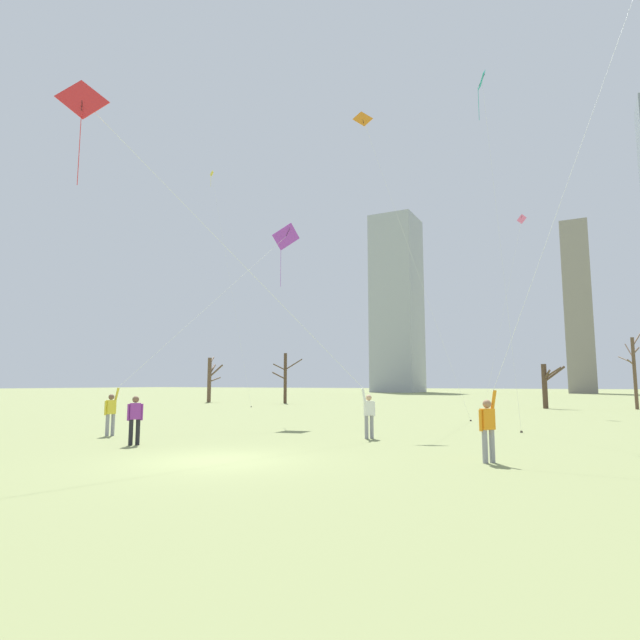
{
  "coord_description": "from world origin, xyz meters",
  "views": [
    {
      "loc": [
        8.94,
        -11.29,
        2.05
      ],
      "look_at": [
        0.0,
        6.0,
        4.44
      ],
      "focal_mm": 28.97,
      "sensor_mm": 36.0,
      "label": 1
    }
  ],
  "objects_px": {
    "kite_flyer_foreground_right_purple": "(173,350)",
    "bare_tree_left_of_center": "(634,369)",
    "distant_kite_drifting_left_orange": "(371,141)",
    "bare_tree_rightmost": "(210,378)",
    "kite_flyer_far_back_red": "(301,339)",
    "distant_kite_drifting_right_yellow": "(217,206)",
    "kite_flyer_midfield_center_blue": "(529,305)",
    "bystander_watching_nearby": "(135,418)",
    "distant_kite_low_near_trees_pink": "(516,248)",
    "bare_tree_leftmost": "(285,377)",
    "distant_kite_high_overhead_teal": "(484,100)",
    "bare_tree_right_of_center": "(546,384)"
  },
  "relations": [
    {
      "from": "distant_kite_drifting_left_orange",
      "to": "kite_flyer_foreground_right_purple",
      "type": "bearing_deg",
      "value": -125.37
    },
    {
      "from": "distant_kite_high_overhead_teal",
      "to": "bare_tree_leftmost",
      "type": "xyz_separation_m",
      "value": [
        -24.19,
        21.28,
        -13.22
      ]
    },
    {
      "from": "distant_kite_high_overhead_teal",
      "to": "distant_kite_drifting_left_orange",
      "type": "height_order",
      "value": "distant_kite_high_overhead_teal"
    },
    {
      "from": "kite_flyer_far_back_red",
      "to": "distant_kite_drifting_left_orange",
      "type": "bearing_deg",
      "value": 96.47
    },
    {
      "from": "bare_tree_rightmost",
      "to": "distant_kite_high_overhead_teal",
      "type": "bearing_deg",
      "value": -31.24
    },
    {
      "from": "distant_kite_drifting_left_orange",
      "to": "distant_kite_low_near_trees_pink",
      "type": "bearing_deg",
      "value": 67.26
    },
    {
      "from": "kite_flyer_midfield_center_blue",
      "to": "bare_tree_rightmost",
      "type": "relative_size",
      "value": 3.87
    },
    {
      "from": "bystander_watching_nearby",
      "to": "bare_tree_leftmost",
      "type": "height_order",
      "value": "bare_tree_leftmost"
    },
    {
      "from": "distant_kite_high_overhead_teal",
      "to": "bare_tree_leftmost",
      "type": "bearing_deg",
      "value": 138.66
    },
    {
      "from": "bystander_watching_nearby",
      "to": "distant_kite_drifting_left_orange",
      "type": "distance_m",
      "value": 19.98
    },
    {
      "from": "distant_kite_low_near_trees_pink",
      "to": "bare_tree_right_of_center",
      "type": "xyz_separation_m",
      "value": [
        1.15,
        6.45,
        -9.98
      ]
    },
    {
      "from": "bare_tree_leftmost",
      "to": "bare_tree_right_of_center",
      "type": "bearing_deg",
      "value": 0.39
    },
    {
      "from": "kite_flyer_foreground_right_purple",
      "to": "distant_kite_drifting_left_orange",
      "type": "xyz_separation_m",
      "value": [
        6.09,
        8.58,
        12.08
      ]
    },
    {
      "from": "bare_tree_left_of_center",
      "to": "distant_kite_low_near_trees_pink",
      "type": "bearing_deg",
      "value": -132.04
    },
    {
      "from": "kite_flyer_midfield_center_blue",
      "to": "bare_tree_right_of_center",
      "type": "relative_size",
      "value": 5.37
    },
    {
      "from": "bystander_watching_nearby",
      "to": "distant_kite_drifting_right_yellow",
      "type": "xyz_separation_m",
      "value": [
        -17.35,
        25.42,
        18.14
      ]
    },
    {
      "from": "distant_kite_low_near_trees_pink",
      "to": "kite_flyer_far_back_red",
      "type": "bearing_deg",
      "value": -101.31
    },
    {
      "from": "kite_flyer_midfield_center_blue",
      "to": "distant_kite_high_overhead_teal",
      "type": "bearing_deg",
      "value": 104.58
    },
    {
      "from": "bare_tree_left_of_center",
      "to": "distant_kite_drifting_left_orange",
      "type": "bearing_deg",
      "value": -120.92
    },
    {
      "from": "kite_flyer_far_back_red",
      "to": "distant_kite_drifting_right_yellow",
      "type": "xyz_separation_m",
      "value": [
        -21.89,
        22.18,
        15.43
      ]
    },
    {
      "from": "kite_flyer_midfield_center_blue",
      "to": "distant_kite_drifting_left_orange",
      "type": "xyz_separation_m",
      "value": [
        -8.76,
        10.19,
        11.36
      ]
    },
    {
      "from": "distant_kite_low_near_trees_pink",
      "to": "distant_kite_drifting_left_orange",
      "type": "height_order",
      "value": "distant_kite_drifting_left_orange"
    },
    {
      "from": "kite_flyer_far_back_red",
      "to": "distant_kite_high_overhead_teal",
      "type": "xyz_separation_m",
      "value": [
        5.23,
        8.94,
        12.31
      ]
    },
    {
      "from": "distant_kite_high_overhead_teal",
      "to": "distant_kite_drifting_left_orange",
      "type": "xyz_separation_m",
      "value": [
        -6.35,
        0.9,
        -0.31
      ]
    },
    {
      "from": "kite_flyer_midfield_center_blue",
      "to": "bystander_watching_nearby",
      "type": "distance_m",
      "value": 12.97
    },
    {
      "from": "kite_flyer_midfield_center_blue",
      "to": "distant_kite_low_near_trees_pink",
      "type": "height_order",
      "value": "kite_flyer_midfield_center_blue"
    },
    {
      "from": "kite_flyer_far_back_red",
      "to": "bare_tree_left_of_center",
      "type": "distance_m",
      "value": 34.6
    },
    {
      "from": "bare_tree_right_of_center",
      "to": "bare_tree_left_of_center",
      "type": "bearing_deg",
      "value": 16.78
    },
    {
      "from": "bare_tree_rightmost",
      "to": "bare_tree_leftmost",
      "type": "height_order",
      "value": "bare_tree_leftmost"
    },
    {
      "from": "distant_kite_low_near_trees_pink",
      "to": "kite_flyer_midfield_center_blue",
      "type": "bearing_deg",
      "value": -83.28
    },
    {
      "from": "distant_kite_high_overhead_teal",
      "to": "distant_kite_low_near_trees_pink",
      "type": "bearing_deg",
      "value": 91.69
    },
    {
      "from": "distant_kite_high_overhead_teal",
      "to": "kite_flyer_midfield_center_blue",
      "type": "bearing_deg",
      "value": -75.42
    },
    {
      "from": "kite_flyer_foreground_right_purple",
      "to": "distant_kite_high_overhead_teal",
      "type": "xyz_separation_m",
      "value": [
        12.43,
        7.67,
        12.4
      ]
    },
    {
      "from": "distant_kite_drifting_left_orange",
      "to": "kite_flyer_far_back_red",
      "type": "bearing_deg",
      "value": -83.53
    },
    {
      "from": "kite_flyer_foreground_right_purple",
      "to": "distant_kite_high_overhead_teal",
      "type": "bearing_deg",
      "value": 31.68
    },
    {
      "from": "kite_flyer_foreground_right_purple",
      "to": "bare_tree_left_of_center",
      "type": "height_order",
      "value": "kite_flyer_foreground_right_purple"
    },
    {
      "from": "kite_flyer_foreground_right_purple",
      "to": "bystander_watching_nearby",
      "type": "xyz_separation_m",
      "value": [
        2.66,
        -4.5,
        -2.62
      ]
    },
    {
      "from": "kite_flyer_midfield_center_blue",
      "to": "bare_tree_rightmost",
      "type": "distance_m",
      "value": 46.0
    },
    {
      "from": "bystander_watching_nearby",
      "to": "kite_flyer_far_back_red",
      "type": "bearing_deg",
      "value": 35.45
    },
    {
      "from": "bare_tree_leftmost",
      "to": "bare_tree_rightmost",
      "type": "bearing_deg",
      "value": -171.87
    },
    {
      "from": "distant_kite_drifting_right_yellow",
      "to": "distant_kite_drifting_left_orange",
      "type": "distance_m",
      "value": 24.4
    },
    {
      "from": "distant_kite_high_overhead_teal",
      "to": "bare_tree_left_of_center",
      "type": "relative_size",
      "value": 2.86
    },
    {
      "from": "distant_kite_low_near_trees_pink",
      "to": "bystander_watching_nearby",
      "type": "bearing_deg",
      "value": -108.96
    },
    {
      "from": "distant_kite_low_near_trees_pink",
      "to": "bare_tree_leftmost",
      "type": "bearing_deg",
      "value": 165.17
    },
    {
      "from": "distant_kite_high_overhead_teal",
      "to": "distant_kite_drifting_left_orange",
      "type": "relative_size",
      "value": 1.01
    },
    {
      "from": "kite_flyer_far_back_red",
      "to": "bare_tree_right_of_center",
      "type": "height_order",
      "value": "kite_flyer_far_back_red"
    },
    {
      "from": "distant_kite_drifting_right_yellow",
      "to": "bare_tree_leftmost",
      "type": "height_order",
      "value": "distant_kite_drifting_right_yellow"
    },
    {
      "from": "bare_tree_right_of_center",
      "to": "distant_kite_drifting_left_orange",
      "type": "bearing_deg",
      "value": -108.96
    },
    {
      "from": "kite_flyer_midfield_center_blue",
      "to": "distant_kite_high_overhead_teal",
      "type": "xyz_separation_m",
      "value": [
        -2.42,
        9.29,
        11.67
      ]
    },
    {
      "from": "distant_kite_drifting_left_orange",
      "to": "bare_tree_rightmost",
      "type": "distance_m",
      "value": 35.27
    }
  ]
}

